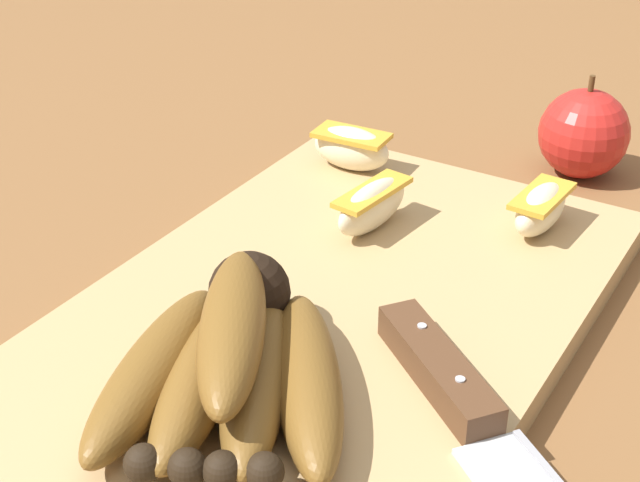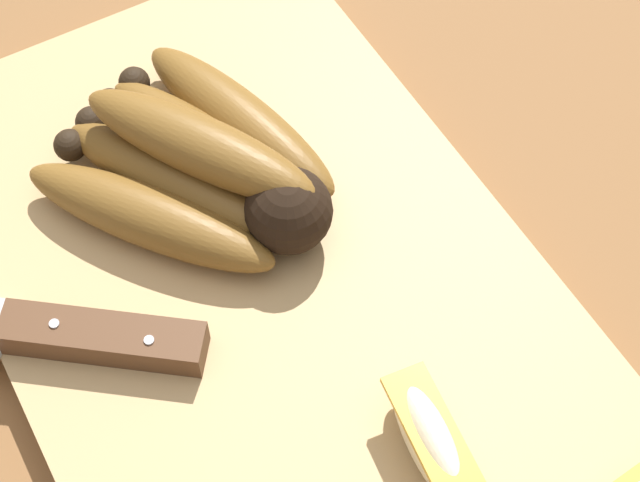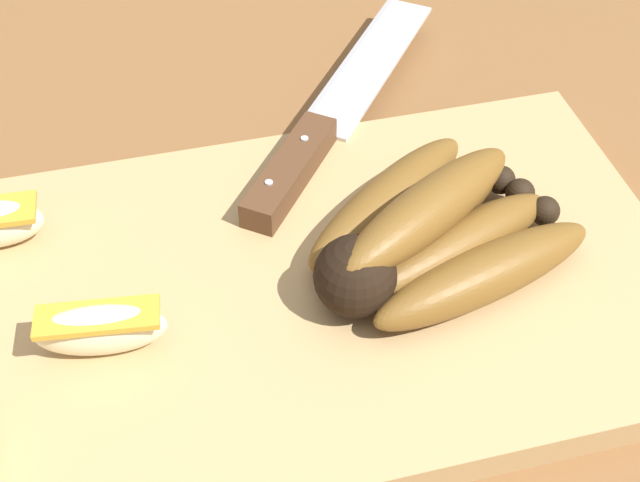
# 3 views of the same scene
# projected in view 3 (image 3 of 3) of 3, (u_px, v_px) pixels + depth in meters

# --- Properties ---
(ground_plane) EXTENTS (6.00, 6.00, 0.00)m
(ground_plane) POSITION_uv_depth(u_px,v_px,m) (295.00, 306.00, 0.52)
(ground_plane) COLOR brown
(cutting_board) EXTENTS (0.45, 0.27, 0.02)m
(cutting_board) POSITION_uv_depth(u_px,v_px,m) (294.00, 298.00, 0.51)
(cutting_board) COLOR tan
(cutting_board) RESTS_ON ground_plane
(banana_bunch) EXTENTS (0.18, 0.16, 0.06)m
(banana_bunch) POSITION_uv_depth(u_px,v_px,m) (427.00, 235.00, 0.51)
(banana_bunch) COLOR black
(banana_bunch) RESTS_ON cutting_board
(chefs_knife) EXTENTS (0.19, 0.24, 0.02)m
(chefs_knife) POSITION_uv_depth(u_px,v_px,m) (320.00, 130.00, 0.60)
(chefs_knife) COLOR silver
(chefs_knife) RESTS_ON cutting_board
(apple_wedge_far) EXTENTS (0.07, 0.03, 0.03)m
(apple_wedge_far) POSITION_uv_depth(u_px,v_px,m) (100.00, 329.00, 0.46)
(apple_wedge_far) COLOR beige
(apple_wedge_far) RESTS_ON cutting_board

